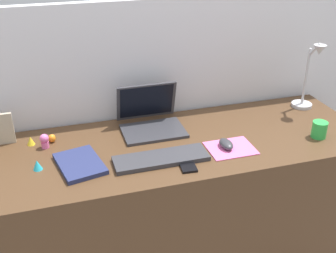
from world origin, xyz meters
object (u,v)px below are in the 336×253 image
Objects in this scene: desk_lamp at (310,78)px; coffee_mug at (319,130)px; laptop at (150,117)px; keyboard at (161,158)px; toy_figurine_yellow at (31,141)px; cell_phone at (187,164)px; mouse at (226,144)px; notebook_pad at (80,164)px; toy_figurine_cyan at (37,165)px; toy_figurine_orange at (52,138)px; toy_figurine_pink at (44,141)px; picture_frame at (0,129)px.

desk_lamp is 4.75× the size of coffee_mug.
laptop is 0.32m from keyboard.
desk_lamp reaches higher than toy_figurine_yellow.
desk_lamp is (0.90, 0.29, 0.17)m from keyboard.
cell_phone is at bearing -30.46° from toy_figurine_yellow.
toy_figurine_yellow reaches higher than mouse.
notebook_pad is at bearing 176.46° from mouse.
cell_phone is 2.96× the size of toy_figurine_cyan.
coffee_mug is 1.95× the size of toy_figurine_yellow.
toy_figurine_yellow is 0.09m from toy_figurine_orange.
toy_figurine_cyan is (-0.04, -0.18, -0.01)m from toy_figurine_pink.
toy_figurine_pink is at bearing 155.02° from cell_phone.
toy_figurine_yellow is at bearing -178.84° from laptop.
picture_frame is at bearing 159.54° from toy_figurine_yellow.
cell_phone is at bearing -156.21° from desk_lamp.
toy_figurine_yellow reaches higher than notebook_pad.
picture_frame is 3.92× the size of toy_figurine_orange.
notebook_pad is at bearing -7.48° from toy_figurine_cyan.
toy_figurine_cyan is at bearing -101.74° from toy_figurine_pink.
toy_figurine_cyan is (-0.82, 0.06, 0.00)m from mouse.
toy_figurine_pink is (-0.79, 0.24, 0.02)m from mouse.
toy_figurine_orange is (0.22, -0.05, -0.06)m from picture_frame.
toy_figurine_pink is at bearing 151.46° from keyboard.
laptop is 2.34× the size of cell_phone.
laptop is 0.60m from toy_figurine_cyan.
toy_figurine_orange is at bearing 159.23° from mouse.
picture_frame is 0.23m from toy_figurine_orange.
cell_phone is at bearing -29.65° from toy_figurine_pink.
laptop reaches higher than toy_figurine_pink.
keyboard is at bearing 149.84° from cell_phone.
mouse is 0.40× the size of notebook_pad.
keyboard is at bearing -29.64° from toy_figurine_yellow.
cell_phone is 0.65m from toy_figurine_orange.
toy_figurine_yellow is 0.60× the size of toy_figurine_pink.
coffee_mug reaches higher than toy_figurine_cyan.
toy_figurine_orange is (-1.34, 0.02, -0.16)m from desk_lamp.
coffee_mug is at bearing -14.23° from picture_frame.
toy_figurine_yellow reaches higher than cell_phone.
picture_frame is at bearing 152.00° from keyboard.
desk_lamp is 1.56m from picture_frame.
mouse is 2.22× the size of toy_figurine_cyan.
keyboard is at bearing -8.92° from toy_figurine_cyan.
keyboard is 10.71× the size of toy_figurine_orange.
toy_figurine_yellow reaches higher than keyboard.
mouse reaches higher than cell_phone.
toy_figurine_orange is at bearing 145.53° from keyboard.
toy_figurine_cyan is (-0.55, -0.24, -0.03)m from laptop.
cell_phone is 0.87m from picture_frame.
desk_lamp is 1.38m from toy_figurine_pink.
toy_figurine_cyan is at bearing 171.07° from cell_phone.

